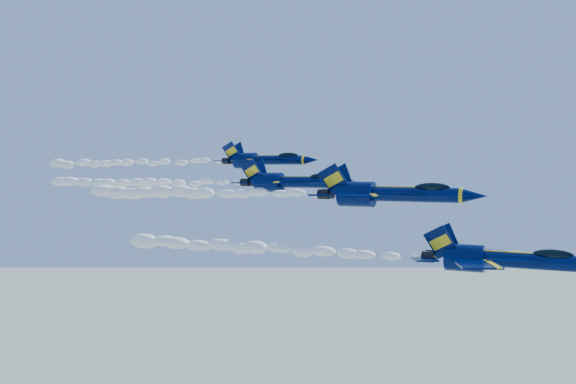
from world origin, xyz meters
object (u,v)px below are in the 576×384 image
at_px(jet_lead, 502,259).
at_px(jet_third, 292,182).
at_px(jet_fourth, 264,160).
at_px(jet_second, 389,194).

relative_size(jet_lead, jet_third, 0.99).
bearing_deg(jet_fourth, jet_second, -28.38).
bearing_deg(jet_lead, jet_third, 152.87).
bearing_deg(jet_lead, jet_fourth, 149.65).
bearing_deg(jet_third, jet_fourth, 139.50).
bearing_deg(jet_fourth, jet_third, -40.50).
height_order(jet_lead, jet_second, jet_second).
height_order(jet_second, jet_third, jet_third).
xyz_separation_m(jet_second, jet_third, (-14.63, 5.51, 1.08)).
distance_m(jet_third, jet_fourth, 10.46).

